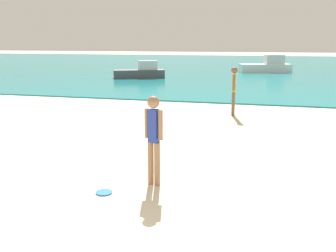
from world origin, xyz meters
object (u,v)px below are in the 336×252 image
(person_standing, at_px, (154,135))
(person_distant, at_px, (234,88))
(boat_near, at_px, (141,72))
(boat_far, at_px, (267,66))
(frisbee, at_px, (104,192))

(person_standing, relative_size, person_distant, 0.96)
(boat_near, distance_m, boat_far, 11.93)
(person_standing, height_order, frisbee, person_standing)
(person_distant, bearing_deg, boat_far, -5.78)
(frisbee, bearing_deg, boat_near, 107.32)
(boat_far, bearing_deg, person_distant, 68.65)
(person_standing, xyz_separation_m, boat_far, (1.68, 28.08, -0.39))
(person_standing, bearing_deg, boat_far, 104.75)
(frisbee, relative_size, boat_far, 0.06)
(boat_near, bearing_deg, frisbee, 82.60)
(person_standing, height_order, boat_far, person_standing)
(person_standing, bearing_deg, frisbee, -121.45)
(person_distant, distance_m, boat_near, 15.03)
(person_distant, height_order, boat_near, person_distant)
(frisbee, distance_m, boat_near, 21.75)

